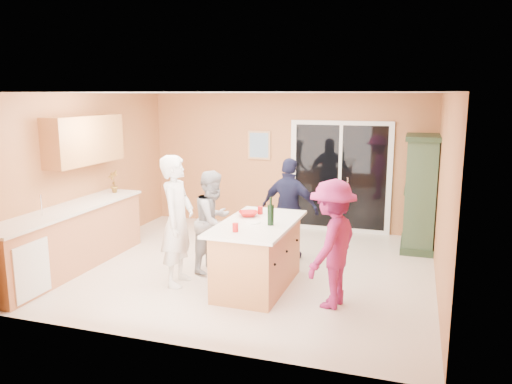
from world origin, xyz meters
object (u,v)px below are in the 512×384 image
(woman_navy, at_px, (290,209))
(woman_grey, at_px, (214,221))
(kitchen_island, at_px, (258,257))
(woman_white, at_px, (177,221))
(woman_magenta, at_px, (332,244))
(green_hutch, at_px, (420,194))

(woman_navy, bearing_deg, woman_grey, 50.28)
(kitchen_island, distance_m, woman_grey, 0.99)
(kitchen_island, bearing_deg, woman_grey, 152.72)
(woman_white, xyz_separation_m, woman_grey, (0.26, 0.66, -0.15))
(woman_magenta, bearing_deg, green_hutch, 174.55)
(woman_magenta, bearing_deg, woman_grey, -97.09)
(woman_magenta, bearing_deg, kitchen_island, -91.31)
(green_hutch, distance_m, woman_grey, 3.54)
(kitchen_island, xyz_separation_m, woman_white, (-1.08, -0.21, 0.47))
(woman_grey, bearing_deg, woman_magenta, -101.58)
(woman_grey, bearing_deg, green_hutch, -44.55)
(woman_white, height_order, woman_navy, woman_white)
(green_hutch, xyz_separation_m, woman_magenta, (-1.01, -2.78, -0.15))
(kitchen_island, xyz_separation_m, green_hutch, (2.06, 2.49, 0.51))
(woman_white, bearing_deg, woman_grey, -27.12)
(kitchen_island, height_order, green_hutch, green_hutch)
(green_hutch, relative_size, woman_white, 1.08)
(woman_grey, height_order, woman_magenta, woman_magenta)
(kitchen_island, relative_size, woman_white, 0.98)
(green_hutch, relative_size, woman_navy, 1.19)
(woman_white, height_order, woman_magenta, woman_white)
(kitchen_island, bearing_deg, woman_navy, 85.85)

